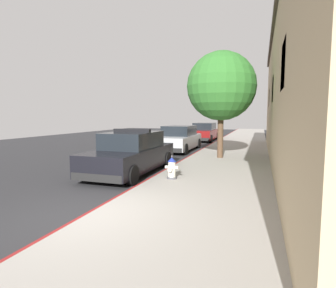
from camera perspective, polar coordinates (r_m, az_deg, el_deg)
ground_plane at (r=16.84m, az=-7.97°, el=-2.00°), size 29.84×60.00×0.20m
sidewalk_pavement at (r=15.14m, az=12.81°, el=-2.31°), size 3.79×60.00×0.14m
curb_painted_edge at (r=15.45m, az=5.65°, el=-2.04°), size 0.08×60.00×0.14m
police_cruiser at (r=10.66m, az=-7.51°, el=-1.96°), size 1.94×4.84×1.68m
parked_car_silver_ahead at (r=17.34m, az=2.28°, el=1.07°), size 1.94×4.84×1.56m
parked_car_dark_far at (r=24.47m, az=7.48°, el=2.41°), size 1.94×4.84×1.56m
fire_hydrant at (r=9.00m, az=0.79°, el=-4.96°), size 0.44×0.40×0.76m
street_tree at (r=13.71m, az=10.90°, el=11.56°), size 3.27×3.27×5.08m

